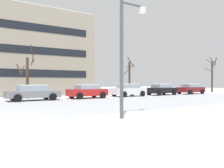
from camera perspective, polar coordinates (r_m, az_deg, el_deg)
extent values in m
plane|color=white|center=(11.42, -24.25, -7.74)|extent=(120.00, 120.00, 0.00)
cylinder|color=#4C4F54|center=(10.50, 2.34, 6.16)|extent=(0.16, 0.16, 5.33)
cylinder|color=#4C4F54|center=(11.38, 4.95, 18.66)|extent=(1.20, 0.10, 0.10)
cylinder|color=silver|center=(11.70, 7.38, 17.37)|extent=(0.36, 0.36, 0.25)
cube|color=slate|center=(21.89, -18.63, -2.40)|extent=(4.61, 1.88, 0.55)
cube|color=#8C99A8|center=(21.87, -18.64, -1.00)|extent=(2.55, 1.69, 0.51)
cube|color=white|center=(21.87, -18.64, -0.25)|extent=(2.32, 1.56, 0.06)
cylinder|color=black|center=(23.21, -15.70, -2.79)|extent=(0.64, 0.23, 0.64)
cylinder|color=black|center=(21.50, -14.15, -3.05)|extent=(0.64, 0.23, 0.64)
cylinder|color=black|center=(22.44, -22.93, -2.92)|extent=(0.64, 0.23, 0.64)
cylinder|color=black|center=(20.66, -21.92, -3.20)|extent=(0.64, 0.23, 0.64)
cube|color=red|center=(23.75, -6.02, -2.04)|extent=(4.00, 1.82, 0.66)
cube|color=#8C99A8|center=(23.73, -6.02, -0.74)|extent=(2.22, 1.64, 0.42)
cube|color=white|center=(23.73, -6.02, -0.16)|extent=(2.01, 1.51, 0.06)
cylinder|color=black|center=(25.17, -4.39, -2.53)|extent=(0.64, 0.23, 0.64)
cylinder|color=black|center=(23.65, -2.24, -2.72)|extent=(0.64, 0.23, 0.64)
cylinder|color=black|center=(23.98, -9.74, -2.68)|extent=(0.64, 0.23, 0.64)
cylinder|color=black|center=(22.38, -7.85, -2.90)|extent=(0.64, 0.23, 0.64)
cube|color=white|center=(26.79, 3.98, -1.72)|extent=(4.06, 1.92, 0.69)
cube|color=#8C99A8|center=(26.78, 3.98, -0.52)|extent=(2.24, 1.73, 0.44)
cube|color=white|center=(26.78, 3.98, 0.02)|extent=(2.04, 1.60, 0.06)
cylinder|color=black|center=(28.35, 4.87, -2.20)|extent=(0.64, 0.23, 0.64)
cylinder|color=black|center=(26.93, 7.40, -2.34)|extent=(0.64, 0.23, 0.64)
cylinder|color=black|center=(26.78, 0.54, -2.35)|extent=(0.64, 0.23, 0.64)
cylinder|color=black|center=(25.27, 2.97, -2.52)|extent=(0.64, 0.23, 0.64)
cube|color=black|center=(30.36, 11.97, -1.50)|extent=(4.15, 1.79, 0.67)
cube|color=#8C99A8|center=(30.35, 11.97, -0.47)|extent=(2.30, 1.62, 0.42)
cube|color=white|center=(30.35, 11.97, -0.01)|extent=(2.09, 1.49, 0.06)
cylinder|color=black|center=(31.95, 12.49, -1.92)|extent=(0.64, 0.23, 0.64)
cylinder|color=black|center=(30.78, 14.87, -2.01)|extent=(0.64, 0.23, 0.64)
cylinder|color=black|center=(30.05, 9.00, -2.06)|extent=(0.64, 0.23, 0.64)
cylinder|color=black|center=(28.81, 11.39, -2.17)|extent=(0.64, 0.23, 0.64)
cube|color=maroon|center=(34.20, 18.59, -1.30)|extent=(4.17, 1.79, 0.67)
cube|color=#8C99A8|center=(34.19, 18.59, -0.37)|extent=(2.31, 1.62, 0.44)
cube|color=white|center=(34.19, 18.59, 0.05)|extent=(2.10, 1.49, 0.06)
cylinder|color=black|center=(35.81, 18.77, -1.68)|extent=(0.64, 0.23, 0.64)
cylinder|color=black|center=(34.79, 21.07, -1.74)|extent=(0.64, 0.23, 0.64)
cylinder|color=black|center=(33.70, 16.02, -1.80)|extent=(0.64, 0.23, 0.64)
cylinder|color=black|center=(32.61, 18.39, -1.88)|extent=(0.64, 0.23, 0.64)
cylinder|color=#423326|center=(41.84, 23.14, 1.61)|extent=(0.29, 0.29, 5.03)
cylinder|color=#423326|center=(42.13, 23.79, 4.90)|extent=(0.77, 0.96, 1.43)
cylinder|color=#423326|center=(41.54, 23.27, 5.17)|extent=(0.80, 0.79, 1.30)
cylinder|color=#423326|center=(41.45, 22.53, 5.10)|extent=(0.26, 1.42, 0.81)
cylinder|color=#423326|center=(41.14, 22.45, 3.12)|extent=(0.08, 1.81, 1.00)
cylinder|color=#423326|center=(24.83, -19.86, 1.40)|extent=(0.27, 0.27, 4.10)
cylinder|color=#423326|center=(24.86, -18.79, 7.01)|extent=(0.60, 0.96, 1.63)
cylinder|color=#423326|center=(24.65, -21.65, 3.41)|extent=(0.22, 1.66, 1.08)
cylinder|color=#423326|center=(25.05, -20.91, 3.30)|extent=(0.66, 0.88, 1.01)
cylinder|color=#423326|center=(25.01, -18.78, 5.26)|extent=(0.13, 1.01, 0.76)
cylinder|color=#423326|center=(30.88, 4.26, 1.45)|extent=(0.26, 0.26, 4.34)
cylinder|color=#423326|center=(30.63, 3.96, 3.63)|extent=(0.35, 0.69, 1.15)
cylinder|color=#423326|center=(31.62, 4.10, 3.58)|extent=(1.31, 0.81, 1.52)
cylinder|color=#423326|center=(30.55, 4.61, 5.27)|extent=(1.02, 0.36, 1.38)
cube|color=#9E937F|center=(33.21, -17.83, 6.74)|extent=(12.80, 8.86, 10.57)
cube|color=white|center=(34.21, -17.85, 15.66)|extent=(12.54, 8.68, 0.10)
cube|color=black|center=(28.76, -15.47, 2.45)|extent=(10.24, 0.04, 0.90)
cube|color=black|center=(28.98, -15.48, 7.68)|extent=(10.24, 0.04, 0.90)
cube|color=black|center=(29.43, -15.49, 12.79)|extent=(10.24, 0.04, 0.90)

